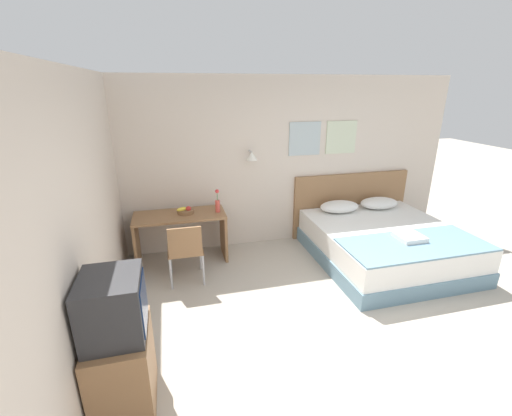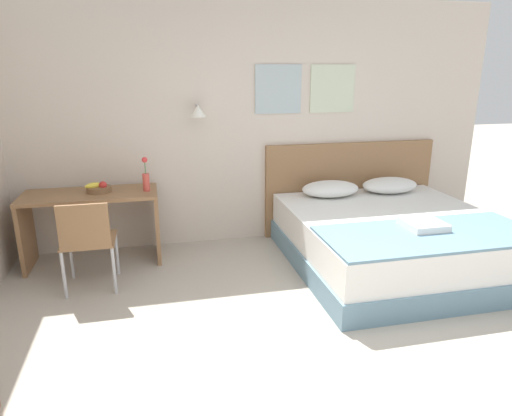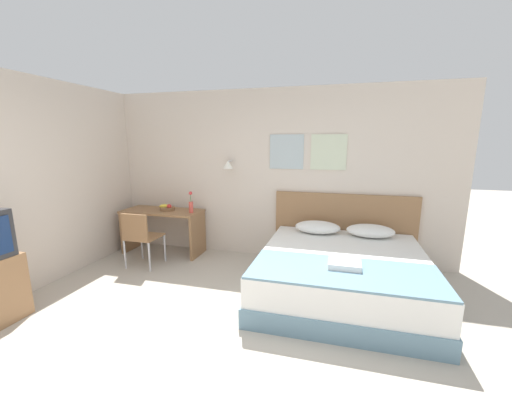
% 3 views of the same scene
% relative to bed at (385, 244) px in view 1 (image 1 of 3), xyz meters
% --- Properties ---
extents(ground_plane, '(24.00, 24.00, 0.00)m').
position_rel_bed_xyz_m(ground_plane, '(-1.25, -1.61, -0.27)').
color(ground_plane, '#B2A899').
extents(wall_back, '(5.78, 0.31, 2.65)m').
position_rel_bed_xyz_m(wall_back, '(-1.25, 1.13, 1.06)').
color(wall_back, beige).
rests_on(wall_back, ground_plane).
extents(wall_left, '(0.06, 5.72, 2.65)m').
position_rel_bed_xyz_m(wall_left, '(-3.77, -1.75, 1.06)').
color(wall_left, beige).
rests_on(wall_left, ground_plane).
extents(bed, '(1.97, 2.09, 0.54)m').
position_rel_bed_xyz_m(bed, '(0.00, 0.00, 0.00)').
color(bed, '#66899E').
rests_on(bed, ground_plane).
extents(headboard, '(2.09, 0.06, 1.09)m').
position_rel_bed_xyz_m(headboard, '(-0.00, 1.08, 0.28)').
color(headboard, '#8E6642').
rests_on(headboard, ground_plane).
extents(pillow_left, '(0.65, 0.42, 0.17)m').
position_rel_bed_xyz_m(pillow_left, '(-0.37, 0.79, 0.36)').
color(pillow_left, white).
rests_on(pillow_left, bed).
extents(pillow_right, '(0.65, 0.42, 0.17)m').
position_rel_bed_xyz_m(pillow_right, '(0.37, 0.79, 0.36)').
color(pillow_right, white).
rests_on(pillow_right, bed).
extents(throw_blanket, '(1.91, 0.84, 0.02)m').
position_rel_bed_xyz_m(throw_blanket, '(-0.00, -0.61, 0.28)').
color(throw_blanket, '#66899E').
rests_on(throw_blanket, bed).
extents(folded_towel_near_foot, '(0.33, 0.34, 0.06)m').
position_rel_bed_xyz_m(folded_towel_near_foot, '(0.01, -0.46, 0.33)').
color(folded_towel_near_foot, white).
rests_on(folded_towel_near_foot, throw_blanket).
extents(desk, '(1.31, 0.58, 0.73)m').
position_rel_bed_xyz_m(desk, '(-2.92, 0.77, 0.26)').
color(desk, '#8E6642').
rests_on(desk, ground_plane).
extents(desk_chair, '(0.45, 0.45, 0.84)m').
position_rel_bed_xyz_m(desk_chair, '(-2.89, 0.10, 0.24)').
color(desk_chair, '#8E6642').
rests_on(desk_chair, ground_plane).
extents(fruit_bowl, '(0.25, 0.24, 0.11)m').
position_rel_bed_xyz_m(fruit_bowl, '(-2.84, 0.79, 0.51)').
color(fruit_bowl, brown).
rests_on(fruit_bowl, desk).
extents(flower_vase, '(0.07, 0.07, 0.34)m').
position_rel_bed_xyz_m(flower_vase, '(-2.37, 0.73, 0.60)').
color(flower_vase, '#D14C42').
rests_on(flower_vase, desk).
extents(tv_stand, '(0.46, 0.63, 0.70)m').
position_rel_bed_xyz_m(tv_stand, '(-3.50, -1.64, 0.08)').
color(tv_stand, '#8E6642').
rests_on(tv_stand, ground_plane).
extents(television, '(0.45, 0.50, 0.49)m').
position_rel_bed_xyz_m(television, '(-3.49, -1.64, 0.68)').
color(television, '#2D2D30').
rests_on(television, tv_stand).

